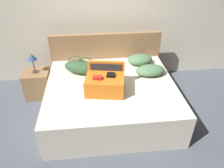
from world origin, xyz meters
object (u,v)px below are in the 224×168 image
at_px(table_lamp, 32,58).
at_px(pillow_near_headboard, 140,59).
at_px(duffel_bag, 82,67).
at_px(pillow_center_head, 150,70).
at_px(nightstand, 38,84).
at_px(bed, 111,99).
at_px(hard_case_large, 105,82).

bearing_deg(table_lamp, pillow_near_headboard, -0.17).
height_order(duffel_bag, pillow_center_head, duffel_bag).
relative_size(pillow_near_headboard, table_lamp, 1.28).
relative_size(nightstand, table_lamp, 1.42).
bearing_deg(pillow_near_headboard, duffel_bag, -168.42).
xyz_separation_m(duffel_bag, pillow_center_head, (1.12, -0.17, -0.03)).
bearing_deg(pillow_center_head, table_lamp, 168.62).
bearing_deg(pillow_near_headboard, bed, -133.48).
height_order(bed, hard_case_large, hard_case_large).
distance_m(hard_case_large, pillow_near_headboard, 1.02).
distance_m(pillow_near_headboard, nightstand, 1.90).
relative_size(bed, table_lamp, 5.67).
xyz_separation_m(hard_case_large, table_lamp, (-1.17, 0.76, 0.07)).
bearing_deg(hard_case_large, bed, 64.14).
distance_m(hard_case_large, nightstand, 1.47).
bearing_deg(pillow_near_headboard, table_lamp, 179.83).
distance_m(bed, duffel_bag, 0.72).
distance_m(bed, table_lamp, 1.50).
bearing_deg(pillow_near_headboard, pillow_center_head, -77.33).
height_order(bed, pillow_near_headboard, pillow_near_headboard).
relative_size(pillow_near_headboard, pillow_center_head, 0.91).
distance_m(duffel_bag, nightstand, 0.95).
distance_m(bed, pillow_near_headboard, 0.92).
height_order(pillow_near_headboard, pillow_center_head, pillow_near_headboard).
height_order(pillow_near_headboard, nightstand, pillow_near_headboard).
bearing_deg(bed, pillow_center_head, 18.83).
bearing_deg(hard_case_large, table_lamp, 157.17).
distance_m(pillow_near_headboard, table_lamp, 1.86).
height_order(hard_case_large, nightstand, hard_case_large).
xyz_separation_m(duffel_bag, pillow_near_headboard, (1.03, 0.21, -0.03)).
bearing_deg(pillow_near_headboard, nightstand, 179.83).
bearing_deg(table_lamp, hard_case_large, -32.95).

